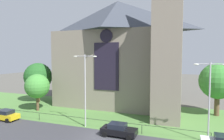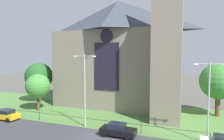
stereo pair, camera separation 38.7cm
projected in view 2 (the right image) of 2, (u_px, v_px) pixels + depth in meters
The scene contains 11 objects.
ground at pixel (123, 114), 33.13m from camera, with size 160.00×160.00×0.00m, color #56544C.
grass_verge at pixel (119, 117), 31.26m from camera, with size 120.00×20.00×0.01m, color #517F3D.
church_building at pixel (121, 52), 38.42m from camera, with size 23.20×16.20×26.00m.
iron_railing at pixel (85, 119), 27.09m from camera, with size 30.58×0.07×1.13m.
tree_right_far at pixel (218, 81), 31.46m from camera, with size 5.67×5.67×8.37m.
tree_left_far at pixel (39, 77), 41.43m from camera, with size 5.61×5.61×8.05m.
tree_left_near at pixel (38, 86), 34.86m from camera, with size 4.19×4.19×6.37m.
streetlamp_near at pixel (85, 82), 26.64m from camera, with size 3.37×0.26×9.64m.
streetlamp_far at pixel (209, 93), 21.47m from camera, with size 3.37×0.26×8.80m.
parked_car_yellow at pixel (6, 115), 29.99m from camera, with size 4.21×2.05×1.51m.
parked_car_black at pixel (118, 130), 23.77m from camera, with size 4.24×2.10×1.51m.
Camera 2 is at (9.67, -21.13, 9.45)m, focal length 32.31 mm.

